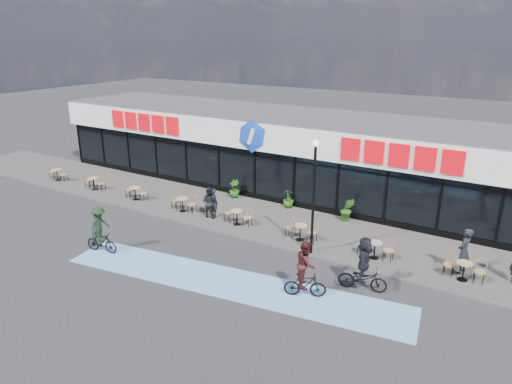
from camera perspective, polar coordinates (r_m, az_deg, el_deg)
ground at (r=21.26m, az=-10.07°, el=-6.51°), size 120.00×120.00×0.00m
sidewalk at (r=24.48m, az=-3.20°, el=-2.57°), size 44.00×5.00×0.10m
bike_lane at (r=18.00m, az=-3.41°, el=-11.24°), size 14.17×4.13×0.01m
building at (r=28.21m, az=2.95°, el=5.28°), size 30.60×6.57×4.75m
lamp_post at (r=18.99m, az=7.24°, el=0.53°), size 0.28×0.28×5.01m
bistro_set_0 at (r=32.18m, az=-23.48°, el=2.16°), size 1.54×0.62×0.90m
bistro_set_1 at (r=29.49m, az=-19.49°, el=1.20°), size 1.54×0.62×0.90m
bistro_set_2 at (r=26.98m, az=-14.73°, el=0.05°), size 1.54×0.62×0.90m
bistro_set_3 at (r=24.70m, az=-9.04°, el=-1.32°), size 1.54×0.62×0.90m
bistro_set_4 at (r=22.73m, az=-2.27°, el=-2.93°), size 1.54×0.62×0.90m
bistro_set_5 at (r=21.16m, az=5.66°, el=-4.76°), size 1.54×0.62×0.90m
bistro_set_6 at (r=20.07m, az=14.70°, el=-6.72°), size 1.54×0.62×0.90m
bistro_set_7 at (r=19.55m, az=24.57°, el=-8.66°), size 1.54×0.62×0.90m
potted_plant_left at (r=26.37m, az=-2.73°, el=0.39°), size 0.65×0.65×1.05m
potted_plant_mid at (r=24.89m, az=4.06°, el=-0.81°), size 0.82×0.82×1.04m
potted_plant_right at (r=23.47m, az=11.35°, el=-2.16°), size 0.83×0.75×1.24m
patron_left at (r=23.70m, az=-5.26°, el=-1.30°), size 0.63×0.51×1.50m
patron_right at (r=23.54m, az=-5.88°, el=-1.27°), size 0.87×0.71×1.65m
pedestrian_a at (r=19.78m, az=24.57°, el=-6.74°), size 0.60×0.78×1.90m
cyclist_a at (r=16.76m, az=6.20°, el=-9.92°), size 1.59×1.05×2.21m
cyclist_b at (r=17.54m, az=13.29°, el=-9.16°), size 1.89×1.66×2.16m
cyclist_c at (r=21.00m, az=-18.90°, el=-4.67°), size 1.60×1.18×2.12m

